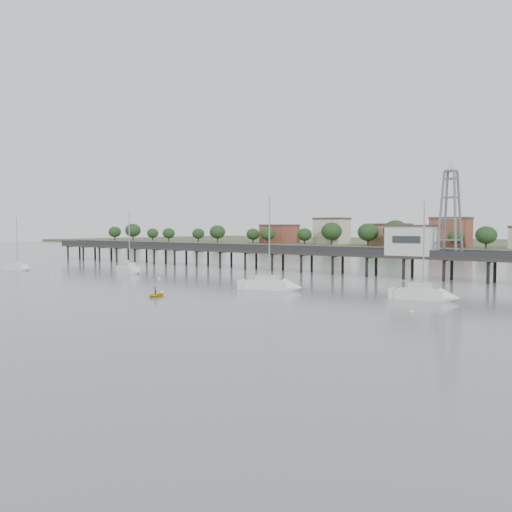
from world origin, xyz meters
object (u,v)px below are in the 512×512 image
Objects in this scene: sailboat_a at (19,267)px; yellow_dinghy at (155,297)px; white_tender at (128,264)px; lattice_tower at (450,214)px; sailboat_b at (131,270)px; pier at (292,253)px; sailboat_d at (429,295)px; sailboat_c at (276,285)px.

sailboat_a reaches higher than yellow_dinghy.
white_tender is at bearing 61.44° from sailboat_a.
lattice_tower is 84.49m from sailboat_a.
lattice_tower is at bearing 14.58° from sailboat_a.
sailboat_b is at bearing -26.84° from white_tender.
pier is 9.68× the size of lattice_tower.
sailboat_a is (-84.31, -5.14, 0.01)m from sailboat_d.
sailboat_a is at bearing -148.64° from sailboat_b.
white_tender is (8.24, 21.42, -0.19)m from sailboat_a.
lattice_tower reaches higher than sailboat_c.
lattice_tower is 3.84× the size of white_tender.
yellow_dinghy is (47.01, -34.54, -0.46)m from white_tender.
sailboat_a is at bearing 147.20° from yellow_dinghy.
sailboat_c reaches higher than sailboat_a.
pier is 10.65× the size of sailboat_c.
sailboat_c reaches higher than sailboat_d.
yellow_dinghy is at bearing -133.25° from sailboat_c.
sailboat_c is at bearing -59.93° from pier.
sailboat_b reaches higher than yellow_dinghy.
sailboat_a is at bearing -145.68° from pier.
white_tender is at bearing 124.25° from yellow_dinghy.
sailboat_a is (-46.19, -31.53, -3.14)m from pier.
lattice_tower is at bearing 45.21° from sailboat_c.
lattice_tower is (31.50, 0.00, 7.31)m from pier.
sailboat_c is at bearing -5.04° from sailboat_a.
sailboat_d is 1.11× the size of sailboat_a.
sailboat_d is at bearing -34.70° from pier.
lattice_tower is at bearing 0.00° from pier.
lattice_tower is 1.29× the size of sailboat_b.
sailboat_d is 3.16× the size of white_tender.
sailboat_d is 0.91× the size of sailboat_c.
lattice_tower is 5.08× the size of yellow_dinghy.
sailboat_d is (6.62, -26.39, -10.46)m from lattice_tower.
yellow_dinghy is (55.25, -13.12, -0.65)m from sailboat_a.
pier is 11.74× the size of sailboat_d.
sailboat_a is 62.93m from sailboat_c.
pier is at bearing 26.80° from sailboat_a.
lattice_tower reaches higher than sailboat_a.
pier is 37.15× the size of white_tender.
sailboat_a is at bearing -100.10° from white_tender.
sailboat_d is at bearing -11.13° from sailboat_c.
pier is 12.49× the size of sailboat_b.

